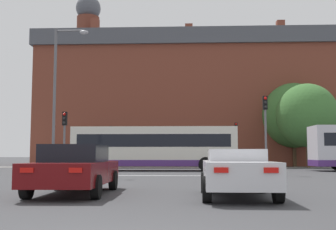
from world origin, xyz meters
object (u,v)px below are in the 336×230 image
object	(u,v)px
bus_crossing_lead	(155,147)
street_lamp_junction	(60,86)
traffic_light_far_right	(236,137)
traffic_light_near_left	(64,132)
pedestrian_walking_east	(230,156)
car_saloon_left	(75,169)
car_roadster_right	(237,172)
pedestrian_waiting	(114,157)
traffic_light_near_right	(266,122)
traffic_light_far_left	(111,139)

from	to	relation	value
bus_crossing_lead	street_lamp_junction	size ratio (longest dim) A/B	1.42
traffic_light_far_right	traffic_light_near_left	bearing A→B (deg)	-130.10
bus_crossing_lead	traffic_light_far_right	xyz separation A→B (m)	(6.83, 7.22, 1.03)
bus_crossing_lead	pedestrian_walking_east	world-z (taller)	bus_crossing_lead
traffic_light_far_right	pedestrian_walking_east	distance (m)	2.11
car_saloon_left	traffic_light_near_left	world-z (taller)	traffic_light_near_left
car_saloon_left	pedestrian_walking_east	xyz separation A→B (m)	(7.39, 26.91, 0.34)
car_roadster_right	pedestrian_waiting	bearing A→B (deg)	107.97
traffic_light_far_right	pedestrian_walking_east	world-z (taller)	traffic_light_far_right
car_roadster_right	bus_crossing_lead	size ratio (longest dim) A/B	0.37
traffic_light_far_right	street_lamp_junction	distance (m)	19.00
traffic_light_near_right	street_lamp_junction	xyz separation A→B (m)	(-11.75, -1.26, 1.95)
traffic_light_far_left	street_lamp_junction	distance (m)	15.70
car_saloon_left	traffic_light_near_left	bearing A→B (deg)	106.48
traffic_light_far_left	street_lamp_junction	world-z (taller)	street_lamp_junction
car_saloon_left	pedestrian_walking_east	bearing A→B (deg)	73.31
traffic_light_far_right	traffic_light_near_left	size ratio (longest dim) A/B	1.10
street_lamp_junction	pedestrian_walking_east	xyz separation A→B (m)	(11.24, 16.06, -3.92)
traffic_light_far_right	street_lamp_junction	size ratio (longest dim) A/B	0.48
bus_crossing_lead	pedestrian_waiting	distance (m)	8.77
car_roadster_right	traffic_light_near_right	bearing A→B (deg)	77.31
traffic_light_far_left	traffic_light_far_right	xyz separation A→B (m)	(11.49, -0.69, 0.15)
car_roadster_right	traffic_light_near_right	size ratio (longest dim) A/B	0.96
traffic_light_far_left	traffic_light_near_left	world-z (taller)	traffic_light_far_left
traffic_light_near_left	pedestrian_waiting	bearing A→B (deg)	87.93
traffic_light_near_right	pedestrian_walking_east	bearing A→B (deg)	91.99
pedestrian_waiting	pedestrian_walking_east	size ratio (longest dim) A/B	0.92
traffic_light_far_left	traffic_light_near_right	size ratio (longest dim) A/B	0.83
car_saloon_left	street_lamp_junction	bearing A→B (deg)	108.19
traffic_light_far_right	pedestrian_waiting	world-z (taller)	traffic_light_far_right
traffic_light_near_left	car_saloon_left	bearing A→B (deg)	-72.19
traffic_light_far_right	pedestrian_walking_east	size ratio (longest dim) A/B	2.22
traffic_light_far_left	pedestrian_waiting	world-z (taller)	traffic_light_far_left
car_saloon_left	pedestrian_waiting	bearing A→B (deg)	95.87
car_roadster_right	pedestrian_walking_east	bearing A→B (deg)	85.82
bus_crossing_lead	pedestrian_waiting	bearing A→B (deg)	-150.66
traffic_light_far_right	pedestrian_waiting	xyz separation A→B (m)	(-11.11, 0.40, -1.76)
car_saloon_left	car_roadster_right	size ratio (longest dim) A/B	1.11
traffic_light_near_left	pedestrian_waiting	distance (m)	14.30
car_saloon_left	traffic_light_near_left	size ratio (longest dim) A/B	1.34
bus_crossing_lead	traffic_light_far_left	size ratio (longest dim) A/B	3.11
car_saloon_left	traffic_light_far_left	bearing A→B (deg)	96.61
traffic_light_far_right	traffic_light_near_left	world-z (taller)	traffic_light_far_right
pedestrian_waiting	traffic_light_near_right	bearing A→B (deg)	-77.91
car_roadster_right	traffic_light_near_left	size ratio (longest dim) A/B	1.20
car_roadster_right	traffic_light_far_right	world-z (taller)	traffic_light_far_right
car_saloon_left	pedestrian_walking_east	distance (m)	27.91
car_saloon_left	traffic_light_near_left	xyz separation A→B (m)	(-3.81, 11.86, 1.75)
pedestrian_waiting	car_saloon_left	bearing A→B (deg)	-109.44
traffic_light_near_left	pedestrian_walking_east	bearing A→B (deg)	53.34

